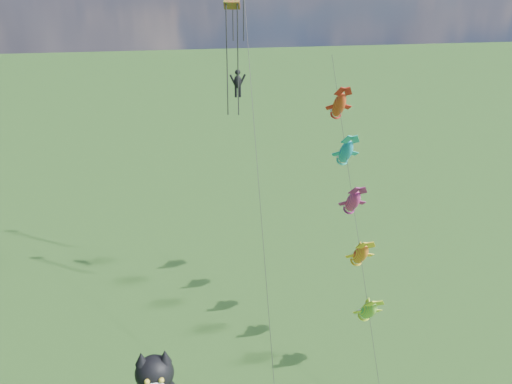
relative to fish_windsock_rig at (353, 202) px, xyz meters
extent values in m
ellipsoid|color=black|center=(-12.26, -12.60, -1.15)|extent=(1.74, 1.62, 1.48)
cone|color=black|center=(-12.72, -12.60, -0.38)|extent=(0.58, 0.58, 0.55)
cone|color=black|center=(-11.80, -12.60, -0.38)|extent=(0.58, 0.58, 0.55)
sphere|color=gold|center=(-12.53, -13.26, -0.99)|extent=(0.22, 0.22, 0.22)
sphere|color=gold|center=(-11.98, -13.26, -0.99)|extent=(0.22, 0.22, 0.22)
cylinder|color=black|center=(-0.04, -0.92, -1.04)|extent=(0.65, 15.82, 18.03)
ellipsoid|color=green|center=(-0.17, -4.39, -5.01)|extent=(0.90, 2.23, 2.34)
ellipsoid|color=red|center=(-0.09, -2.18, -2.49)|extent=(0.90, 2.23, 2.34)
ellipsoid|color=#D83378|center=(0.00, 0.03, 0.04)|extent=(0.90, 2.23, 2.34)
ellipsoid|color=#197ABF|center=(0.09, 2.24, 2.56)|extent=(0.90, 2.23, 2.34)
ellipsoid|color=orange|center=(0.18, 4.46, 5.08)|extent=(0.90, 2.23, 2.34)
cylinder|color=black|center=(-6.27, -1.21, 3.43)|extent=(0.40, 17.09, 26.98)
cube|color=#108A18|center=(-6.88, 4.26, 11.48)|extent=(1.03, 0.64, 0.56)
cylinder|color=black|center=(-7.22, 4.26, 8.04)|extent=(0.08, 0.08, 6.87)
cylinder|color=black|center=(-6.54, 4.26, 8.04)|extent=(0.08, 0.08, 6.87)
camera|label=1|loc=(-11.23, -31.12, 14.02)|focal=40.00mm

